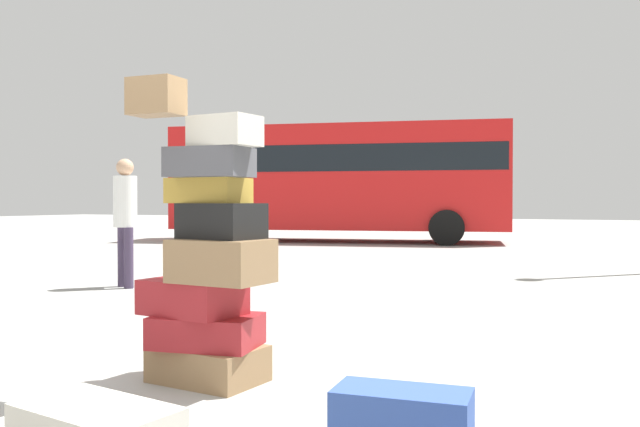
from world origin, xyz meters
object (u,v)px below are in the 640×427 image
object	(u,v)px
suitcase_tower	(208,269)
suitcase_navy_white_trunk	(402,421)
person_bearded_onlooker	(125,211)
parked_bus	(340,175)

from	to	relation	value
suitcase_tower	suitcase_navy_white_trunk	distance (m)	1.62
person_bearded_onlooker	suitcase_navy_white_trunk	bearing A→B (deg)	-10.38
parked_bus	person_bearded_onlooker	bearing A→B (deg)	-95.04
person_bearded_onlooker	parked_bus	world-z (taller)	parked_bus
parked_bus	suitcase_navy_white_trunk	bearing A→B (deg)	-78.72
suitcase_tower	person_bearded_onlooker	distance (m)	4.94
person_bearded_onlooker	parked_bus	bearing A→B (deg)	125.78
suitcase_tower	suitcase_navy_white_trunk	size ratio (longest dim) A/B	3.03
suitcase_tower	person_bearded_onlooker	bearing A→B (deg)	136.73
suitcase_navy_white_trunk	parked_bus	xyz separation A→B (m)	(-6.44, 14.30, 1.69)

